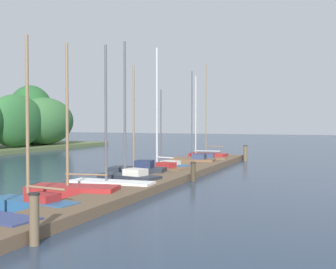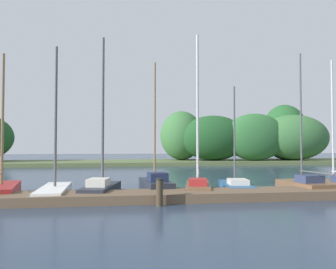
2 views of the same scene
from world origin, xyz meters
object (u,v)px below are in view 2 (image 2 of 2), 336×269
(sailboat_2, at_px, (1,188))
(sailboat_4, at_px, (101,186))
(mooring_piling_1, at_px, (160,192))
(sailboat_6, at_px, (198,184))
(sailboat_8, at_px, (304,185))
(sailboat_7, at_px, (235,185))
(sailboat_5, at_px, (155,184))
(sailboat_3, at_px, (55,189))

(sailboat_2, xyz_separation_m, sailboat_4, (4.16, -0.35, 0.07))
(mooring_piling_1, bearing_deg, sailboat_6, 53.66)
(sailboat_8, bearing_deg, sailboat_7, 63.68)
(sailboat_2, bearing_deg, sailboat_5, -98.18)
(mooring_piling_1, bearing_deg, sailboat_3, 148.51)
(sailboat_2, xyz_separation_m, mooring_piling_1, (6.37, -2.93, 0.15))
(sailboat_4, bearing_deg, sailboat_6, -76.10)
(sailboat_6, relative_size, sailboat_7, 1.45)
(sailboat_7, relative_size, mooring_piling_1, 5.14)
(sailboat_7, bearing_deg, sailboat_4, 104.46)
(sailboat_5, xyz_separation_m, sailboat_6, (1.87, -0.52, 0.02))
(sailboat_7, height_order, sailboat_8, sailboat_8)
(sailboat_7, bearing_deg, mooring_piling_1, 137.34)
(sailboat_2, xyz_separation_m, sailboat_8, (13.23, -0.63, 0.01))
(sailboat_7, xyz_separation_m, mooring_piling_1, (-4.00, -3.34, 0.23))
(sailboat_6, distance_m, sailboat_7, 2.06)
(sailboat_5, bearing_deg, sailboat_6, -112.64)
(sailboat_2, relative_size, sailboat_3, 0.96)
(sailboat_3, bearing_deg, sailboat_5, -82.92)
(sailboat_7, bearing_deg, sailboat_5, 98.23)
(sailboat_4, xyz_separation_m, sailboat_5, (2.37, 0.71, -0.01))
(sailboat_2, bearing_deg, sailboat_3, -111.62)
(sailboat_2, relative_size, sailboat_4, 0.89)
(sailboat_2, distance_m, sailboat_7, 10.38)
(sailboat_4, height_order, sailboat_8, sailboat_4)
(sailboat_5, distance_m, sailboat_6, 1.94)
(sailboat_4, bearing_deg, sailboat_7, -71.64)
(sailboat_8, height_order, mooring_piling_1, sailboat_8)
(sailboat_5, bearing_deg, sailboat_7, -96.26)
(sailboat_5, relative_size, sailboat_8, 0.94)
(sailboat_3, xyz_separation_m, sailboat_7, (8.12, 0.82, -0.07))
(sailboat_4, height_order, sailboat_7, sailboat_4)
(sailboat_2, bearing_deg, sailboat_4, -106.12)
(sailboat_3, relative_size, sailboat_5, 1.05)
(sailboat_2, relative_size, mooring_piling_1, 6.24)
(sailboat_4, relative_size, sailboat_6, 0.95)
(sailboat_4, xyz_separation_m, sailboat_7, (6.21, 0.76, -0.16))
(sailboat_7, relative_size, sailboat_8, 0.78)
(sailboat_7, distance_m, sailboat_8, 3.04)
(sailboat_4, relative_size, sailboat_8, 1.07)
(sailboat_8, bearing_deg, sailboat_3, 82.54)
(sailboat_5, bearing_deg, mooring_piling_1, 170.11)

